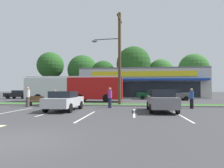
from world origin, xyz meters
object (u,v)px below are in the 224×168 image
at_px(car_2, 174,95).
at_px(car_5, 19,94).
at_px(car_1, 161,100).
at_px(pedestrian_mid, 28,97).
at_px(bus_stop_bench, 36,101).
at_px(pedestrian_far, 192,98).
at_px(utility_pole, 118,55).
at_px(car_3, 152,94).
at_px(pedestrian_near_bench, 55,98).
at_px(city_bus, 75,88).
at_px(car_0, 64,101).
at_px(pedestrian_by_pole, 110,98).

xyz_separation_m(car_2, car_5, (-25.33, 2.02, -0.08)).
xyz_separation_m(car_1, pedestrian_mid, (-11.57, 2.43, 0.10)).
xyz_separation_m(bus_stop_bench, pedestrian_far, (14.02, -1.02, 0.34)).
bearing_deg(pedestrian_far, pedestrian_mid, -27.87).
bearing_deg(car_1, pedestrian_mid, 78.16).
xyz_separation_m(utility_pole, car_5, (-17.99, 12.04, -4.23)).
relative_size(car_3, pedestrian_near_bench, 2.94).
xyz_separation_m(city_bus, car_1, (9.66, -10.32, -0.96)).
relative_size(car_3, pedestrian_mid, 2.57).
bearing_deg(car_2, pedestrian_near_bench, -135.63).
xyz_separation_m(city_bus, pedestrian_mid, (-1.91, -7.90, -0.86)).
xyz_separation_m(car_2, pedestrian_mid, (-15.38, -12.54, 0.08)).
xyz_separation_m(utility_pole, car_0, (-3.63, -5.11, -4.21)).
bearing_deg(car_0, city_bus, 13.41).
bearing_deg(utility_pole, pedestrian_by_pole, -100.45).
distance_m(car_0, pedestrian_mid, 5.12).
height_order(car_1, car_3, car_1).
bearing_deg(bus_stop_bench, car_3, -131.43).
bearing_deg(car_0, pedestrian_by_pole, -51.91).
relative_size(car_0, pedestrian_far, 2.57).
bearing_deg(city_bus, pedestrian_far, 146.29).
distance_m(car_1, pedestrian_near_bench, 9.33).
relative_size(car_2, car_5, 1.04).
bearing_deg(car_1, car_0, 91.31).
xyz_separation_m(bus_stop_bench, pedestrian_near_bench, (2.25, -1.00, 0.29)).
distance_m(pedestrian_mid, pedestrian_far, 14.34).
bearing_deg(car_5, pedestrian_near_bench, 130.69).
xyz_separation_m(car_5, pedestrian_mid, (9.95, -14.56, 0.17)).
relative_size(utility_pole, car_0, 2.15).
bearing_deg(car_1, city_bus, 43.10).
bearing_deg(car_3, utility_pole, 70.33).
distance_m(city_bus, car_3, 12.52).
xyz_separation_m(car_0, pedestrian_far, (9.93, 2.57, 0.09)).
distance_m(car_0, car_3, 19.02).
bearing_deg(pedestrian_far, car_0, -13.27).
relative_size(car_1, car_2, 0.94).
height_order(city_bus, car_2, city_bus).
relative_size(car_0, pedestrian_by_pole, 2.46).
distance_m(car_1, pedestrian_mid, 11.83).
xyz_separation_m(car_2, car_3, (-2.99, 2.14, -0.03)).
bearing_deg(bus_stop_bench, pedestrian_by_pole, 171.14).
bearing_deg(car_5, city_bus, 150.69).
bearing_deg(car_0, pedestrian_mid, 59.59).
bearing_deg(pedestrian_near_bench, car_0, 92.82).
height_order(utility_pole, bus_stop_bench, utility_pole).
bearing_deg(pedestrian_far, car_2, -122.55).
height_order(car_3, pedestrian_mid, pedestrian_mid).
distance_m(utility_pole, car_1, 7.36).
bearing_deg(car_1, pedestrian_near_bench, 74.93).
distance_m(car_2, pedestrian_far, 12.60).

